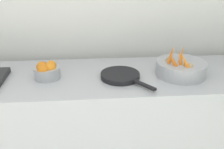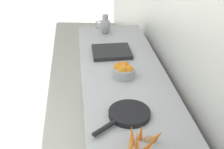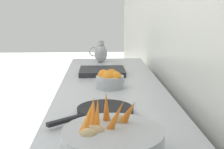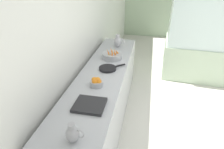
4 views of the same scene
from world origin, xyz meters
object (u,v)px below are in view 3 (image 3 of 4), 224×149
Objects in this scene: vegetable_colander at (112,142)px; metal_pitcher_short at (101,53)px; skillet_on_counter at (104,111)px; orange_bowl at (110,79)px.

metal_pitcher_short is (0.02, -1.83, 0.03)m from vegetable_colander.
skillet_on_counter is (0.02, -0.42, -0.04)m from vegetable_colander.
orange_bowl is 0.93m from metal_pitcher_short.
metal_pitcher_short is 0.52× the size of skillet_on_counter.
orange_bowl is at bearing 93.05° from metal_pitcher_short.
vegetable_colander is 1.73× the size of metal_pitcher_short.
orange_bowl is 0.50m from skillet_on_counter.
vegetable_colander is at bearing 90.73° from metal_pitcher_short.
orange_bowl is (-0.03, -0.91, 0.00)m from vegetable_colander.
orange_bowl is at bearing -91.63° from vegetable_colander.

